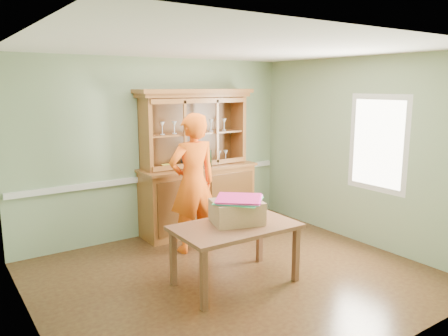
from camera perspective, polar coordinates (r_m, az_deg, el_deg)
floor at (r=5.49m, az=1.35°, el=-13.92°), size 4.50×4.50×0.00m
ceiling at (r=5.01m, az=1.49°, el=15.41°), size 4.50×4.50×0.00m
wall_back at (r=6.78m, az=-8.55°, el=2.63°), size 4.50×0.00×4.50m
wall_left at (r=4.21m, az=-24.30°, el=-3.15°), size 0.00×4.00×4.00m
wall_right at (r=6.64m, az=17.36°, el=2.08°), size 0.00×4.00×4.00m
wall_front at (r=3.69m, az=19.97°, el=-4.67°), size 4.50×0.00×4.50m
chair_rail at (r=6.84m, az=-8.35°, el=-1.13°), size 4.41×0.05×0.08m
framed_map at (r=4.46m, az=-24.94°, el=0.17°), size 0.03×0.60×0.46m
window_panel at (r=6.42m, az=19.42°, el=3.04°), size 0.03×0.96×1.36m
china_hutch at (r=6.91m, az=-3.52°, el=-1.88°), size 1.91×0.63×2.24m
dining_table at (r=5.10m, az=1.49°, el=-8.36°), size 1.43×0.88×0.71m
cardboard_box at (r=5.12m, az=1.68°, el=-5.73°), size 0.67×0.60×0.26m
kite_stack at (r=5.07m, az=1.91°, el=-4.10°), size 0.70×0.70×0.04m
person at (r=6.02m, az=-4.08°, el=-2.02°), size 0.72×0.49×1.93m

